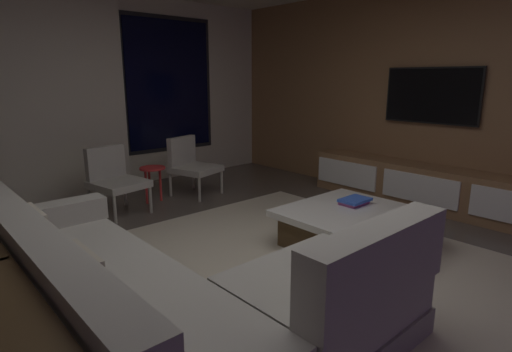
# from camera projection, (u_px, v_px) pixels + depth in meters

# --- Properties ---
(floor) EXTENTS (9.20, 9.20, 0.00)m
(floor) POSITION_uv_depth(u_px,v_px,m) (268.00, 284.00, 3.20)
(floor) COLOR #564C44
(back_wall_with_window) EXTENTS (6.60, 0.30, 2.70)m
(back_wall_with_window) POSITION_uv_depth(u_px,v_px,m) (78.00, 94.00, 5.47)
(back_wall_with_window) COLOR beige
(back_wall_with_window) RESTS_ON floor
(media_wall) EXTENTS (0.12, 7.80, 2.70)m
(media_wall) POSITION_uv_depth(u_px,v_px,m) (456.00, 96.00, 4.88)
(media_wall) COLOR #8E6642
(media_wall) RESTS_ON floor
(area_rug) EXTENTS (3.20, 3.80, 0.01)m
(area_rug) POSITION_uv_depth(u_px,v_px,m) (308.00, 274.00, 3.36)
(area_rug) COLOR beige
(area_rug) RESTS_ON floor
(sectional_couch) EXTENTS (1.98, 2.50, 0.82)m
(sectional_couch) POSITION_uv_depth(u_px,v_px,m) (165.00, 300.00, 2.41)
(sectional_couch) COLOR gray
(sectional_couch) RESTS_ON floor
(coffee_table) EXTENTS (1.16, 1.16, 0.36)m
(coffee_table) POSITION_uv_depth(u_px,v_px,m) (354.00, 229.00, 3.83)
(coffee_table) COLOR #4D371F
(coffee_table) RESTS_ON floor
(book_stack_on_coffee_table) EXTENTS (0.30, 0.21, 0.06)m
(book_stack_on_coffee_table) POSITION_uv_depth(u_px,v_px,m) (354.00, 201.00, 4.01)
(book_stack_on_coffee_table) COLOR #D360A4
(book_stack_on_coffee_table) RESTS_ON coffee_table
(accent_chair_near_window) EXTENTS (0.68, 0.69, 0.78)m
(accent_chair_near_window) POSITION_uv_depth(u_px,v_px,m) (191.00, 163.00, 5.59)
(accent_chair_near_window) COLOR #B2ADA0
(accent_chair_near_window) RESTS_ON floor
(accent_chair_by_curtain) EXTENTS (0.63, 0.65, 0.78)m
(accent_chair_by_curtain) POSITION_uv_depth(u_px,v_px,m) (114.00, 177.00, 4.80)
(accent_chair_by_curtain) COLOR #B2ADA0
(accent_chair_by_curtain) RESTS_ON floor
(side_stool) EXTENTS (0.32, 0.32, 0.46)m
(side_stool) POSITION_uv_depth(u_px,v_px,m) (152.00, 174.00, 5.23)
(side_stool) COLOR red
(side_stool) RESTS_ON floor
(media_console) EXTENTS (0.46, 3.10, 0.52)m
(media_console) POSITION_uv_depth(u_px,v_px,m) (431.00, 189.00, 4.98)
(media_console) COLOR #8E6642
(media_console) RESTS_ON floor
(mounted_tv) EXTENTS (0.05, 1.17, 0.67)m
(mounted_tv) POSITION_uv_depth(u_px,v_px,m) (431.00, 96.00, 4.99)
(mounted_tv) COLOR black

